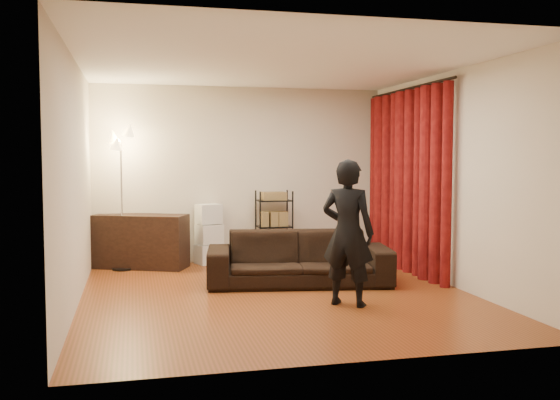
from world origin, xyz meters
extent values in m
plane|color=brown|center=(0.00, 0.00, 0.00)|extent=(5.00, 5.00, 0.00)
plane|color=white|center=(0.00, 0.00, 2.70)|extent=(5.00, 5.00, 0.00)
plane|color=beige|center=(0.00, 2.50, 1.35)|extent=(5.00, 0.00, 5.00)
plane|color=beige|center=(0.00, -2.50, 1.35)|extent=(5.00, 0.00, 5.00)
plane|color=beige|center=(-2.25, 0.00, 1.35)|extent=(0.00, 5.00, 5.00)
plane|color=beige|center=(2.25, 0.00, 1.35)|extent=(0.00, 5.00, 5.00)
cylinder|color=black|center=(2.15, 1.12, 2.58)|extent=(0.04, 2.65, 0.04)
imported|color=black|center=(0.40, 0.53, 0.34)|extent=(2.42, 1.26, 0.67)
imported|color=black|center=(0.63, -0.67, 0.80)|extent=(0.70, 0.66, 1.60)
cube|color=black|center=(-1.54, 2.21, 0.39)|extent=(1.43, 0.99, 0.78)
camera|label=1|loc=(-1.64, -7.07, 1.63)|focal=40.00mm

